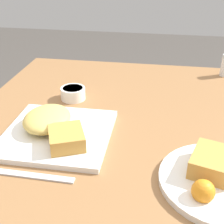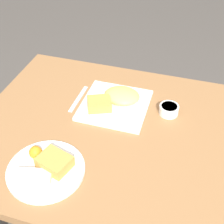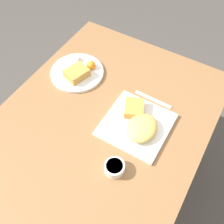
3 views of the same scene
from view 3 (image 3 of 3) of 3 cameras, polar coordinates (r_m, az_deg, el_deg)
name	(u,v)px [view 3 (image 3 of 3)]	position (r m, az deg, el deg)	size (l,w,h in m)	color
ground_plane	(106,183)	(1.78, -1.31, -15.13)	(8.00, 8.00, 0.00)	#4C4742
dining_table	(103,129)	(1.18, -1.91, -3.78)	(1.07, 0.85, 0.75)	olive
plate_square_near	(138,124)	(1.07, 5.70, -2.53)	(0.26, 0.26, 0.06)	white
plate_oval_far	(77,72)	(1.27, -7.54, 8.73)	(0.25, 0.25, 0.05)	white
sauce_ramekin	(114,167)	(0.98, 0.54, -11.99)	(0.08, 0.08, 0.04)	white
butter_knife	(153,100)	(1.18, 8.92, 2.69)	(0.02, 0.18, 0.00)	silver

